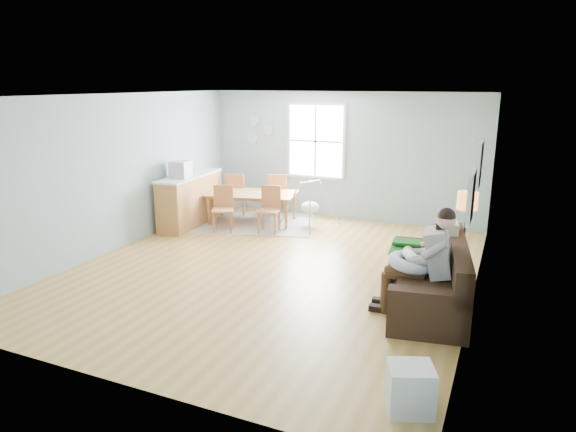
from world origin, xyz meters
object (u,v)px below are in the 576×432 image
at_px(storage_cube, 409,389).
at_px(monitor, 180,169).
at_px(floor_lamp, 467,209).
at_px(sofa, 432,283).
at_px(toddler, 428,248).
at_px(chair_se, 270,206).
at_px(chair_sw, 223,205).
at_px(chair_ne, 277,192).
at_px(counter, 190,199).
at_px(father, 424,258).
at_px(chair_nw, 236,191).
at_px(dining_table, 252,208).
at_px(baby_swing, 310,206).

distance_m(storage_cube, monitor, 6.83).
height_order(floor_lamp, monitor, floor_lamp).
distance_m(sofa, toddler, 0.47).
bearing_deg(chair_se, chair_sw, -162.16).
height_order(floor_lamp, chair_ne, floor_lamp).
distance_m(sofa, storage_cube, 2.42).
bearing_deg(chair_se, monitor, -162.60).
bearing_deg(counter, floor_lamp, -12.76).
height_order(father, chair_nw, father).
distance_m(sofa, chair_nw, 5.71).
relative_size(father, monitor, 3.74).
relative_size(toddler, chair_se, 0.90).
height_order(toddler, storage_cube, toddler).
height_order(sofa, dining_table, sofa).
bearing_deg(toddler, chair_sw, 157.23).
bearing_deg(father, chair_se, 142.69).
distance_m(chair_ne, counter, 1.93).
bearing_deg(chair_ne, dining_table, -108.71).
bearing_deg(sofa, floor_lamp, 71.01).
height_order(father, floor_lamp, father).
xyz_separation_m(chair_sw, counter, (-0.85, 0.11, 0.02)).
bearing_deg(baby_swing, chair_sw, -145.72).
relative_size(father, storage_cube, 2.82).
xyz_separation_m(storage_cube, chair_ne, (-4.03, 5.87, 0.32)).
xyz_separation_m(dining_table, baby_swing, (1.21, 0.25, 0.10)).
bearing_deg(chair_se, storage_cube, -52.12).
distance_m(monitor, baby_swing, 2.71).
height_order(chair_se, baby_swing, baby_swing).
height_order(father, counter, father).
relative_size(father, chair_sw, 1.57).
relative_size(toddler, floor_lamp, 0.59).
distance_m(sofa, monitor, 5.52).
bearing_deg(father, floor_lamp, 72.29).
height_order(chair_se, chair_nw, chair_nw).
distance_m(storage_cube, chair_ne, 7.13).
distance_m(dining_table, baby_swing, 1.24).
bearing_deg(toddler, chair_nw, 147.17).
distance_m(father, toddler, 0.52).
bearing_deg(chair_sw, father, -28.22).
distance_m(floor_lamp, storage_cube, 3.39).
xyz_separation_m(chair_se, counter, (-1.74, -0.18, 0.01)).
relative_size(father, counter, 0.74).
height_order(dining_table, chair_sw, chair_sw).
distance_m(counter, monitor, 0.77).
height_order(storage_cube, chair_sw, chair_sw).
bearing_deg(chair_sw, floor_lamp, -13.72).
xyz_separation_m(toddler, dining_table, (-4.00, 2.53, -0.41)).
height_order(sofa, storage_cube, sofa).
relative_size(floor_lamp, chair_ne, 1.48).
height_order(father, dining_table, father).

